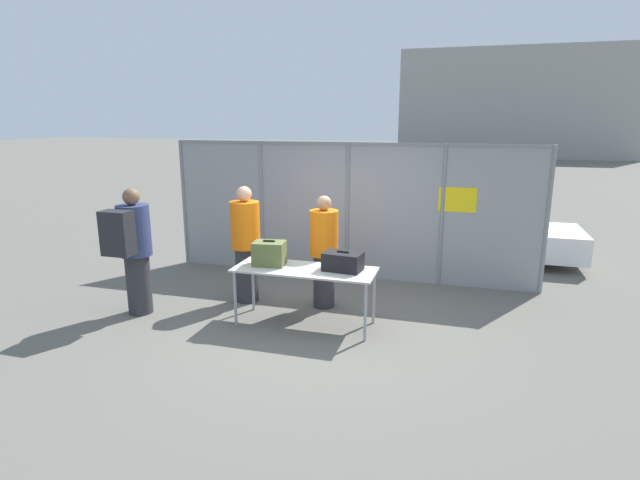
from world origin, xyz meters
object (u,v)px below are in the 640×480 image
object	(u,v)px
traveler_hooded	(133,247)
security_worker_near	(324,250)
security_worker_far	(246,243)
inspection_table	(305,273)
suitcase_olive	(269,253)
utility_trailer	(495,240)
suitcase_black	(343,261)

from	to	relation	value
traveler_hooded	security_worker_near	xyz separation A→B (m)	(2.49, 1.04, -0.13)
security_worker_near	security_worker_far	distance (m)	1.20
inspection_table	suitcase_olive	bearing A→B (deg)	175.71
suitcase_olive	security_worker_far	world-z (taller)	security_worker_far
inspection_table	utility_trailer	distance (m)	4.91
traveler_hooded	utility_trailer	xyz separation A→B (m)	(5.06, 4.45, -0.59)
security_worker_far	inspection_table	bearing A→B (deg)	148.91
suitcase_black	security_worker_near	xyz separation A→B (m)	(-0.44, 0.66, -0.05)
traveler_hooded	security_worker_far	distance (m)	1.60
security_worker_far	suitcase_black	bearing A→B (deg)	159.11
inspection_table	suitcase_black	world-z (taller)	suitcase_black
inspection_table	traveler_hooded	world-z (taller)	traveler_hooded
security_worker_far	utility_trailer	size ratio (longest dim) A/B	0.44
suitcase_black	security_worker_far	world-z (taller)	security_worker_far
suitcase_olive	security_worker_near	distance (m)	0.90
suitcase_black	suitcase_olive	bearing A→B (deg)	-178.21
inspection_table	traveler_hooded	size ratio (longest dim) A/B	1.05
utility_trailer	inspection_table	bearing A→B (deg)	-122.47
security_worker_near	utility_trailer	world-z (taller)	security_worker_near
security_worker_near	suitcase_olive	bearing A→B (deg)	63.31
traveler_hooded	utility_trailer	bearing A→B (deg)	37.28
inspection_table	traveler_hooded	distance (m)	2.46
suitcase_black	inspection_table	bearing A→B (deg)	-172.04
utility_trailer	traveler_hooded	bearing A→B (deg)	-138.64
inspection_table	utility_trailer	size ratio (longest dim) A/B	0.47
suitcase_black	security_worker_near	world-z (taller)	security_worker_near
inspection_table	security_worker_near	size ratio (longest dim) A/B	1.13
suitcase_black	utility_trailer	size ratio (longest dim) A/B	0.13
inspection_table	security_worker_far	size ratio (longest dim) A/B	1.07
inspection_table	security_worker_near	world-z (taller)	security_worker_near
suitcase_black	traveler_hooded	distance (m)	2.96
security_worker_far	security_worker_near	bearing A→B (deg)	-177.43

